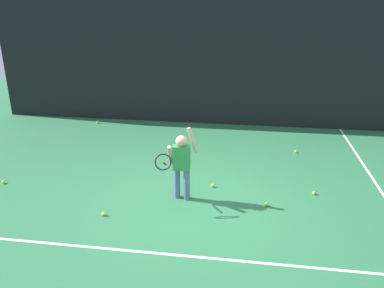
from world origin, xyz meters
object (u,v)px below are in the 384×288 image
at_px(tennis_ball_2, 4,182).
at_px(tennis_ball_4, 267,204).
at_px(tennis_ball_3, 213,185).
at_px(tennis_ball_0, 98,122).
at_px(tennis_ball_5, 104,214).
at_px(tennis_ball_1, 296,151).
at_px(tennis_ball_6, 314,193).
at_px(tennis_player, 181,162).

height_order(tennis_ball_2, tennis_ball_4, same).
distance_m(tennis_ball_2, tennis_ball_3, 4.09).
xyz_separation_m(tennis_ball_0, tennis_ball_5, (1.98, -4.81, 0.00)).
distance_m(tennis_ball_1, tennis_ball_4, 2.71).
bearing_deg(tennis_ball_6, tennis_ball_2, -175.90).
bearing_deg(tennis_ball_2, tennis_ball_0, 84.44).
bearing_deg(tennis_ball_0, tennis_ball_6, -32.39).
height_order(tennis_player, tennis_ball_5, tennis_player).
bearing_deg(tennis_ball_1, tennis_ball_0, 164.77).
distance_m(tennis_ball_2, tennis_ball_4, 5.07).
xyz_separation_m(tennis_ball_0, tennis_ball_6, (5.57, -3.53, 0.00)).
relative_size(tennis_ball_1, tennis_ball_6, 1.00).
bearing_deg(tennis_ball_4, tennis_ball_1, 73.71).
distance_m(tennis_ball_1, tennis_ball_6, 2.05).
bearing_deg(tennis_ball_3, tennis_ball_5, -142.54).
height_order(tennis_ball_1, tennis_ball_2, same).
relative_size(tennis_ball_0, tennis_ball_4, 1.00).
xyz_separation_m(tennis_ball_3, tennis_ball_4, (1.00, -0.58, 0.00)).
bearing_deg(tennis_ball_0, tennis_ball_1, -15.23).
height_order(tennis_ball_3, tennis_ball_4, same).
distance_m(tennis_ball_3, tennis_ball_6, 1.89).
xyz_separation_m(tennis_ball_0, tennis_ball_1, (5.45, -1.48, 0.00)).
distance_m(tennis_ball_5, tennis_ball_6, 3.81).
distance_m(tennis_player, tennis_ball_1, 3.50).
distance_m(tennis_ball_0, tennis_ball_3, 5.09).
bearing_deg(tennis_player, tennis_ball_3, 40.91).
distance_m(tennis_player, tennis_ball_6, 2.56).
relative_size(tennis_player, tennis_ball_5, 20.46).
distance_m(tennis_player, tennis_ball_5, 1.57).
xyz_separation_m(tennis_ball_0, tennis_ball_3, (3.68, -3.51, 0.00)).
bearing_deg(tennis_ball_0, tennis_ball_3, -43.61).
bearing_deg(tennis_ball_2, tennis_ball_4, -1.43).
relative_size(tennis_ball_0, tennis_ball_6, 1.00).
height_order(tennis_ball_1, tennis_ball_5, same).
bearing_deg(tennis_ball_6, tennis_ball_3, 179.25).
relative_size(tennis_ball_5, tennis_ball_6, 1.00).
bearing_deg(tennis_ball_3, tennis_ball_6, -0.75).
relative_size(tennis_ball_2, tennis_ball_3, 1.00).
xyz_separation_m(tennis_ball_2, tennis_ball_5, (2.37, -0.85, 0.00)).
bearing_deg(tennis_ball_4, tennis_ball_0, 138.91).
relative_size(tennis_ball_4, tennis_ball_5, 1.00).
bearing_deg(tennis_player, tennis_ball_4, -6.59).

